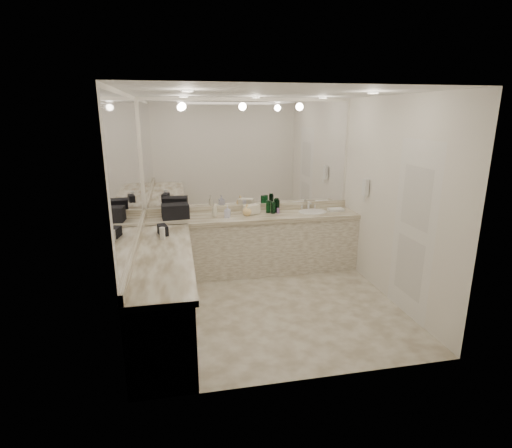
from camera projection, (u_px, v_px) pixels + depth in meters
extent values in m
plane|color=beige|center=(270.00, 305.00, 5.12)|extent=(3.20, 3.20, 0.00)
plane|color=white|center=(273.00, 93.00, 4.42)|extent=(3.20, 3.20, 0.00)
cube|color=white|center=(249.00, 185.00, 6.18)|extent=(3.20, 0.02, 2.60)
cube|color=white|center=(133.00, 213.00, 4.46)|extent=(0.02, 3.00, 2.60)
cube|color=white|center=(394.00, 201.00, 5.07)|extent=(0.02, 3.00, 2.60)
cube|color=silver|center=(253.00, 245.00, 6.14)|extent=(3.20, 0.60, 0.84)
cube|color=beige|center=(253.00, 217.00, 6.01)|extent=(3.20, 0.64, 0.06)
cube|color=silver|center=(164.00, 294.00, 4.47)|extent=(0.60, 2.40, 0.84)
cube|color=beige|center=(163.00, 257.00, 4.36)|extent=(0.64, 2.42, 0.06)
cube|color=beige|center=(249.00, 208.00, 6.26)|extent=(3.20, 0.04, 0.10)
cube|color=beige|center=(137.00, 243.00, 4.56)|extent=(0.04, 3.00, 0.10)
cube|color=white|center=(249.00, 154.00, 6.05)|extent=(3.12, 0.01, 1.55)
cube|color=white|center=(130.00, 171.00, 4.34)|extent=(0.01, 2.92, 1.55)
cylinder|color=white|center=(313.00, 212.00, 6.19)|extent=(0.44, 0.44, 0.03)
cube|color=silver|center=(308.00, 205.00, 6.37)|extent=(0.24, 0.16, 0.14)
cube|color=white|center=(365.00, 188.00, 5.71)|extent=(0.06, 0.10, 0.24)
cube|color=white|center=(413.00, 231.00, 4.67)|extent=(0.02, 0.82, 2.10)
cube|color=black|center=(175.00, 211.00, 5.79)|extent=(0.40, 0.28, 0.22)
cube|color=black|center=(163.00, 230.00, 5.03)|extent=(0.15, 0.24, 0.12)
cube|color=silver|center=(251.00, 210.00, 6.04)|extent=(0.27, 0.23, 0.13)
cube|color=white|center=(336.00, 210.00, 6.26)|extent=(0.23, 0.15, 0.04)
cylinder|color=white|center=(162.00, 233.00, 4.84)|extent=(0.07, 0.07, 0.15)
imported|color=silver|center=(215.00, 210.00, 5.87)|extent=(0.10, 0.10, 0.21)
imported|color=silver|center=(227.00, 212.00, 5.83)|extent=(0.10, 0.10, 0.18)
imported|color=#FBD285|center=(247.00, 210.00, 5.95)|extent=(0.18, 0.18, 0.18)
cylinder|color=#0C461E|center=(268.00, 207.00, 6.12)|extent=(0.07, 0.07, 0.19)
cylinder|color=#0C461E|center=(277.00, 205.00, 6.15)|extent=(0.06, 0.06, 0.22)
cylinder|color=#0C461E|center=(276.00, 205.00, 6.17)|extent=(0.06, 0.06, 0.21)
cylinder|color=#0C461E|center=(273.00, 208.00, 6.08)|extent=(0.07, 0.07, 0.18)
cylinder|color=#0C461E|center=(277.00, 206.00, 6.15)|extent=(0.07, 0.07, 0.19)
cylinder|color=#9966B2|center=(278.00, 211.00, 6.10)|extent=(0.04, 0.04, 0.08)
cylinder|color=silver|center=(177.00, 214.00, 5.91)|extent=(0.06, 0.06, 0.08)
cylinder|color=#E0B28C|center=(175.00, 217.00, 5.74)|extent=(0.05, 0.05, 0.08)
cylinder|color=silver|center=(248.00, 209.00, 6.09)|extent=(0.06, 0.06, 0.14)
cylinder|color=white|center=(179.00, 215.00, 5.73)|extent=(0.04, 0.04, 0.13)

